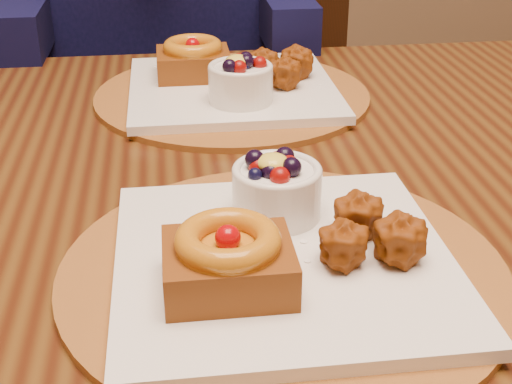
# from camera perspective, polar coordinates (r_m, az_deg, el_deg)

# --- Properties ---
(dining_table) EXTENTS (1.60, 0.90, 0.76)m
(dining_table) POSITION_cam_1_polar(r_m,az_deg,el_deg) (0.84, -0.34, -2.59)
(dining_table) COLOR #361709
(dining_table) RESTS_ON ground
(place_setting_near) EXTENTS (0.38, 0.38, 0.08)m
(place_setting_near) POSITION_cam_1_polar(r_m,az_deg,el_deg) (0.60, 1.95, -4.67)
(place_setting_near) COLOR brown
(place_setting_near) RESTS_ON dining_table
(place_setting_far) EXTENTS (0.38, 0.38, 0.08)m
(place_setting_far) POSITION_cam_1_polar(r_m,az_deg,el_deg) (0.99, -2.03, 8.65)
(place_setting_far) COLOR brown
(place_setting_far) RESTS_ON dining_table
(chair_far) EXTENTS (0.62, 0.62, 0.99)m
(chair_far) POSITION_cam_1_polar(r_m,az_deg,el_deg) (1.47, 2.19, 5.51)
(chair_far) COLOR black
(chair_far) RESTS_ON ground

